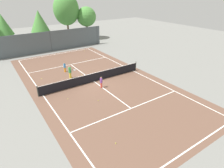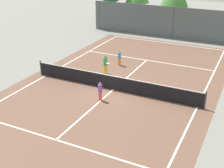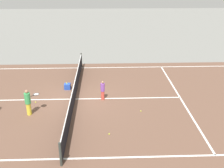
{
  "view_description": "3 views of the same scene",
  "coord_description": "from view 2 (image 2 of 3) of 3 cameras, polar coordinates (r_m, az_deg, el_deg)",
  "views": [
    {
      "loc": [
        -8.86,
        -16.67,
        8.91
      ],
      "look_at": [
        0.36,
        -2.99,
        0.81
      ],
      "focal_mm": 30.59,
      "sensor_mm": 36.0,
      "label": 1
    },
    {
      "loc": [
        7.86,
        -16.24,
        8.55
      ],
      "look_at": [
        0.4,
        -1.0,
        0.9
      ],
      "focal_mm": 48.42,
      "sensor_mm": 36.0,
      "label": 2
    },
    {
      "loc": [
        -14.36,
        -1.71,
        7.21
      ],
      "look_at": [
        0.34,
        -2.25,
        0.81
      ],
      "focal_mm": 42.46,
      "sensor_mm": 36.0,
      "label": 3
    }
  ],
  "objects": [
    {
      "name": "player_2",
      "position": [
        18.39,
        -2.25,
        -1.35
      ],
      "size": [
        0.25,
        0.25,
        1.18
      ],
      "color": "#E54C3F",
      "rests_on": "ground_plane"
    },
    {
      "name": "tennis_ball_5",
      "position": [
        20.32,
        -11.94,
        -1.08
      ],
      "size": [
        0.07,
        0.07,
        0.07
      ],
      "primitive_type": "sphere",
      "color": "#CCE533",
      "rests_on": "ground_plane"
    },
    {
      "name": "tennis_ball_6",
      "position": [
        17.86,
        -9.92,
        -4.62
      ],
      "size": [
        0.07,
        0.07,
        0.07
      ],
      "primitive_type": "sphere",
      "color": "#CCE533",
      "rests_on": "ground_plane"
    },
    {
      "name": "player_0",
      "position": [
        24.01,
        1.41,
        4.96
      ],
      "size": [
        0.26,
        0.26,
        1.2
      ],
      "color": "orange",
      "rests_on": "ground_plane"
    },
    {
      "name": "tennis_ball_0",
      "position": [
        28.74,
        18.01,
        5.83
      ],
      "size": [
        0.07,
        0.07,
        0.07
      ],
      "primitive_type": "sphere",
      "color": "#CCE533",
      "rests_on": "ground_plane"
    },
    {
      "name": "tennis_ball_4",
      "position": [
        25.19,
        12.41,
        3.92
      ],
      "size": [
        0.07,
        0.07,
        0.07
      ],
      "primitive_type": "sphere",
      "color": "#CCE533",
      "rests_on": "ground_plane"
    },
    {
      "name": "court_surface",
      "position": [
        19.97,
        0.24,
        -1.07
      ],
      "size": [
        13.0,
        25.0,
        0.01
      ],
      "color": "brown",
      "rests_on": "ground_plane"
    },
    {
      "name": "ground_plane",
      "position": [
        19.97,
        0.24,
        -1.08
      ],
      "size": [
        80.0,
        80.0,
        0.0
      ],
      "primitive_type": "plane",
      "color": "slate"
    },
    {
      "name": "ball_crate",
      "position": [
        19.87,
        4.95,
        -0.73
      ],
      "size": [
        0.39,
        0.4,
        0.43
      ],
      "color": "blue",
      "rests_on": "ground_plane"
    },
    {
      "name": "perimeter_fence",
      "position": [
        32.01,
        11.46,
        11.26
      ],
      "size": [
        18.0,
        0.12,
        3.2
      ],
      "color": "#515B60",
      "rests_on": "ground_plane"
    },
    {
      "name": "tennis_net",
      "position": [
        19.76,
        0.24,
        0.26
      ],
      "size": [
        11.9,
        0.1,
        1.1
      ],
      "color": "#333833",
      "rests_on": "ground_plane"
    },
    {
      "name": "tennis_ball_2",
      "position": [
        25.13,
        -5.24,
        4.36
      ],
      "size": [
        0.07,
        0.07,
        0.07
      ],
      "primitive_type": "sphere",
      "color": "#CCE533",
      "rests_on": "ground_plane"
    },
    {
      "name": "player_1",
      "position": [
        22.27,
        -1.23,
        3.77
      ],
      "size": [
        0.8,
        0.76,
        1.46
      ],
      "color": "yellow",
      "rests_on": "ground_plane"
    },
    {
      "name": "tennis_ball_3",
      "position": [
        21.98,
        1.9,
        1.46
      ],
      "size": [
        0.07,
        0.07,
        0.07
      ],
      "primitive_type": "sphere",
      "color": "#CCE533",
      "rests_on": "ground_plane"
    }
  ]
}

